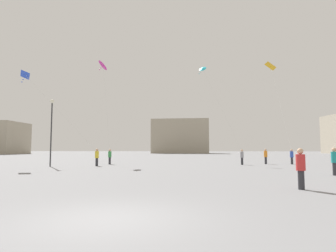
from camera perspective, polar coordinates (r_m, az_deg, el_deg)
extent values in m
plane|color=slate|center=(7.17, -12.01, -18.00)|extent=(300.00, 300.00, 0.00)
cylinder|color=#2D2D33|center=(30.40, -11.72, -6.91)|extent=(0.24, 0.24, 0.72)
cylinder|color=#388C47|center=(30.38, -11.69, -5.64)|extent=(0.35, 0.35, 0.63)
sphere|color=tan|center=(30.37, -11.68, -4.83)|extent=(0.24, 0.24, 0.24)
cylinder|color=#2D2D33|center=(32.46, 23.78, -6.47)|extent=(0.24, 0.24, 0.72)
cylinder|color=#3351B7|center=(32.44, 23.75, -5.27)|extent=(0.35, 0.35, 0.63)
sphere|color=tan|center=(32.44, 23.72, -4.51)|extent=(0.24, 0.24, 0.24)
cylinder|color=#2D2D33|center=(31.87, 19.18, -6.63)|extent=(0.24, 0.24, 0.74)
cylinder|color=orange|center=(31.85, 19.15, -5.38)|extent=(0.36, 0.36, 0.65)
sphere|color=tan|center=(31.84, 19.13, -4.58)|extent=(0.24, 0.24, 0.24)
cylinder|color=#2D2D33|center=(27.66, -14.21, -7.09)|extent=(0.24, 0.24, 0.75)
cylinder|color=yellow|center=(27.63, -14.19, -5.63)|extent=(0.36, 0.36, 0.65)
sphere|color=tan|center=(27.63, -14.17, -4.70)|extent=(0.24, 0.24, 0.24)
cylinder|color=#2D2D33|center=(29.85, 14.76, -6.91)|extent=(0.23, 0.23, 0.71)
cylinder|color=gray|center=(29.83, 14.73, -5.63)|extent=(0.34, 0.34, 0.62)
sphere|color=tan|center=(29.82, 14.72, -4.81)|extent=(0.23, 0.23, 0.23)
cylinder|color=#2D2D33|center=(12.93, 25.35, -9.85)|extent=(0.25, 0.25, 0.77)
cylinder|color=red|center=(12.88, 25.24, -6.68)|extent=(0.37, 0.37, 0.67)
sphere|color=tan|center=(12.86, 25.17, -4.64)|extent=(0.25, 0.25, 0.25)
cylinder|color=#2D2D33|center=(20.49, 30.68, -7.51)|extent=(0.25, 0.25, 0.78)
cylinder|color=teal|center=(20.45, 30.60, -5.47)|extent=(0.37, 0.37, 0.68)
sphere|color=tan|center=(20.45, 30.55, -4.16)|extent=(0.25, 0.25, 0.25)
cone|color=#1EB2C6|center=(34.26, 7.01, 11.48)|extent=(1.11, 1.02, 0.72)
sphere|color=#1EB2C6|center=(34.19, 6.77, 11.14)|extent=(0.10, 0.10, 0.10)
sphere|color=#1EB2C6|center=(34.13, 6.54, 10.80)|extent=(0.10, 0.10, 0.10)
sphere|color=#1EB2C6|center=(34.07, 6.30, 10.46)|extent=(0.10, 0.10, 0.10)
cylinder|color=silver|center=(31.63, 10.63, 3.77)|extent=(3.75, 3.58, 9.81)
pyramid|color=yellow|center=(39.66, 20.09, 11.36)|extent=(1.74, 1.49, 1.03)
sphere|color=yellow|center=(39.48, 20.06, 11.10)|extent=(0.10, 0.10, 0.10)
sphere|color=yellow|center=(39.29, 20.06, 10.86)|extent=(0.10, 0.10, 0.10)
sphere|color=yellow|center=(39.10, 20.06, 10.61)|extent=(0.10, 0.10, 0.10)
cylinder|color=silver|center=(35.68, 21.72, 4.08)|extent=(0.15, 6.12, 11.04)
cone|color=#D12899|center=(32.88, -12.96, 11.96)|extent=(1.47, 1.63, 1.08)
sphere|color=#D12899|center=(32.77, -13.19, 11.64)|extent=(0.10, 0.10, 0.10)
sphere|color=#D12899|center=(32.65, -13.42, 11.32)|extent=(0.10, 0.10, 0.10)
sphere|color=#D12899|center=(32.54, -13.65, 11.00)|extent=(0.10, 0.10, 0.10)
cylinder|color=silver|center=(31.28, -12.34, 3.75)|extent=(1.18, 0.90, 9.65)
pyramid|color=blue|center=(30.02, -26.87, 9.24)|extent=(1.38, 1.17, 0.62)
sphere|color=blue|center=(30.07, -27.10, 8.77)|extent=(0.10, 0.10, 0.10)
sphere|color=blue|center=(30.13, -27.28, 8.35)|extent=(0.10, 0.10, 0.10)
sphere|color=blue|center=(30.19, -27.47, 7.92)|extent=(0.10, 0.10, 0.10)
cylinder|color=silver|center=(28.42, -20.78, 2.33)|extent=(6.60, 1.36, 7.26)
cube|color=#A39984|center=(95.11, 2.57, -2.11)|extent=(19.34, 9.92, 11.33)
cylinder|color=#2D2D30|center=(28.35, -22.57, -1.59)|extent=(0.12, 0.12, 5.92)
sphere|color=#EAE5C6|center=(28.66, -22.38, 4.63)|extent=(0.36, 0.36, 0.36)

